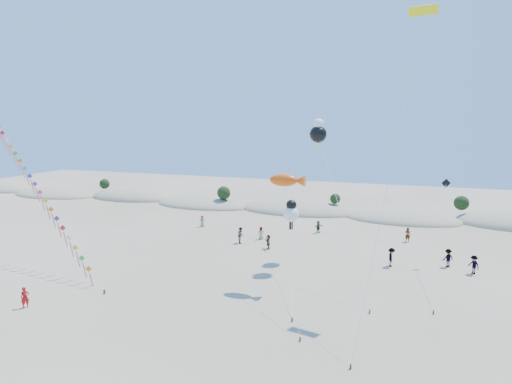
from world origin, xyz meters
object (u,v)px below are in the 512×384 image
(kite_train, at_px, (28,174))
(flyer_foreground, at_px, (25,298))
(fish_kite, at_px, (287,180))
(parafoil_kite, at_px, (422,18))

(kite_train, distance_m, flyer_foreground, 16.00)
(kite_train, bearing_deg, flyer_foreground, -46.30)
(kite_train, distance_m, fish_kite, 27.15)
(fish_kite, relative_size, flyer_foreground, 6.11)
(kite_train, relative_size, fish_kite, 2.57)
(fish_kite, bearing_deg, kite_train, -177.32)
(kite_train, height_order, fish_kite, kite_train)
(parafoil_kite, bearing_deg, flyer_foreground, -155.74)
(fish_kite, distance_m, parafoil_kite, 15.99)
(kite_train, height_order, flyer_foreground, kite_train)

